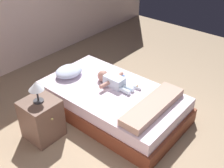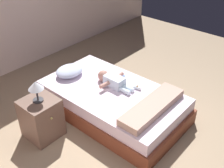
{
  "view_description": "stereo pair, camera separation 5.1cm",
  "coord_description": "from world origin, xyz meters",
  "px_view_note": "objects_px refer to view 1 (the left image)",
  "views": [
    {
      "loc": [
        -2.23,
        -1.31,
        2.59
      ],
      "look_at": [
        0.22,
        0.75,
        0.5
      ],
      "focal_mm": 44.07,
      "sensor_mm": 36.0,
      "label": 1
    },
    {
      "loc": [
        -2.2,
        -1.35,
        2.59
      ],
      "look_at": [
        0.22,
        0.75,
        0.5
      ],
      "focal_mm": 44.07,
      "sensor_mm": 36.0,
      "label": 2
    }
  ],
  "objects_px": {
    "lamp": "(36,87)",
    "toothbrush": "(120,75)",
    "baby": "(112,80)",
    "bed": "(112,101)",
    "nightstand": "(42,119)",
    "pillow": "(69,71)",
    "baby_bottle": "(137,87)"
  },
  "relations": [
    {
      "from": "bed",
      "to": "baby",
      "type": "bearing_deg",
      "value": 40.99
    },
    {
      "from": "bed",
      "to": "nightstand",
      "type": "height_order",
      "value": "nightstand"
    },
    {
      "from": "bed",
      "to": "baby_bottle",
      "type": "xyz_separation_m",
      "value": [
        0.25,
        -0.26,
        0.23
      ]
    },
    {
      "from": "lamp",
      "to": "toothbrush",
      "type": "bearing_deg",
      "value": -9.41
    },
    {
      "from": "pillow",
      "to": "toothbrush",
      "type": "xyz_separation_m",
      "value": [
        0.49,
        -0.6,
        -0.06
      ]
    },
    {
      "from": "bed",
      "to": "pillow",
      "type": "bearing_deg",
      "value": 98.58
    },
    {
      "from": "toothbrush",
      "to": "baby_bottle",
      "type": "height_order",
      "value": "baby_bottle"
    },
    {
      "from": "baby",
      "to": "toothbrush",
      "type": "height_order",
      "value": "baby"
    },
    {
      "from": "lamp",
      "to": "bed",
      "type": "bearing_deg",
      "value": -21.86
    },
    {
      "from": "pillow",
      "to": "lamp",
      "type": "height_order",
      "value": "lamp"
    },
    {
      "from": "bed",
      "to": "toothbrush",
      "type": "relative_size",
      "value": 14.57
    },
    {
      "from": "baby",
      "to": "toothbrush",
      "type": "relative_size",
      "value": 4.24
    },
    {
      "from": "lamp",
      "to": "baby",
      "type": "bearing_deg",
      "value": -15.31
    },
    {
      "from": "toothbrush",
      "to": "lamp",
      "type": "height_order",
      "value": "lamp"
    },
    {
      "from": "pillow",
      "to": "baby",
      "type": "height_order",
      "value": "baby"
    },
    {
      "from": "bed",
      "to": "baby_bottle",
      "type": "height_order",
      "value": "baby_bottle"
    },
    {
      "from": "nightstand",
      "to": "lamp",
      "type": "distance_m",
      "value": 0.49
    },
    {
      "from": "pillow",
      "to": "nightstand",
      "type": "height_order",
      "value": "nightstand"
    },
    {
      "from": "bed",
      "to": "baby",
      "type": "height_order",
      "value": "baby"
    },
    {
      "from": "baby",
      "to": "bed",
      "type": "bearing_deg",
      "value": -139.01
    },
    {
      "from": "baby",
      "to": "nightstand",
      "type": "xyz_separation_m",
      "value": [
        -1.06,
        0.29,
        -0.19
      ]
    },
    {
      "from": "pillow",
      "to": "toothbrush",
      "type": "distance_m",
      "value": 0.78
    },
    {
      "from": "lamp",
      "to": "nightstand",
      "type": "bearing_deg",
      "value": -90.0
    },
    {
      "from": "toothbrush",
      "to": "lamp",
      "type": "xyz_separation_m",
      "value": [
        -1.33,
        0.22,
        0.36
      ]
    },
    {
      "from": "baby",
      "to": "toothbrush",
      "type": "distance_m",
      "value": 0.29
    },
    {
      "from": "baby_bottle",
      "to": "nightstand",
      "type": "bearing_deg",
      "value": 152.04
    },
    {
      "from": "bed",
      "to": "lamp",
      "type": "bearing_deg",
      "value": 158.14
    },
    {
      "from": "bed",
      "to": "baby",
      "type": "xyz_separation_m",
      "value": [
        0.11,
        0.09,
        0.28
      ]
    },
    {
      "from": "toothbrush",
      "to": "lamp",
      "type": "distance_m",
      "value": 1.39
    },
    {
      "from": "nightstand",
      "to": "baby_bottle",
      "type": "relative_size",
      "value": 4.63
    },
    {
      "from": "pillow",
      "to": "nightstand",
      "type": "relative_size",
      "value": 0.78
    },
    {
      "from": "pillow",
      "to": "baby",
      "type": "relative_size",
      "value": 0.71
    }
  ]
}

